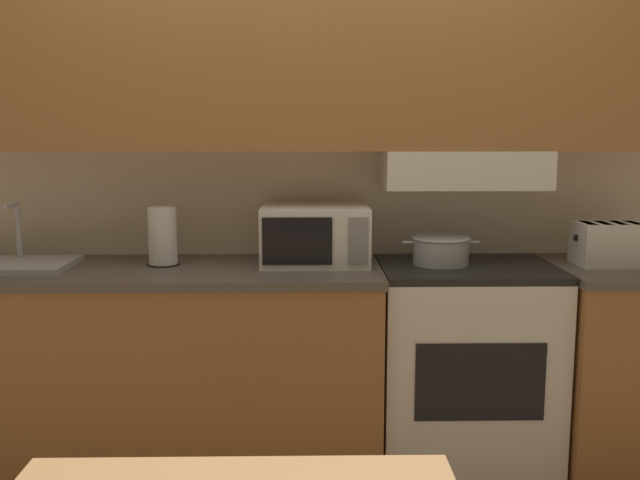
{
  "coord_description": "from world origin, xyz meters",
  "views": [
    {
      "loc": [
        0.0,
        -3.2,
        1.47
      ],
      "look_at": [
        0.05,
        -0.56,
        1.07
      ],
      "focal_mm": 40.0,
      "sensor_mm": 36.0,
      "label": 1
    }
  ],
  "objects_px": {
    "stove_range": "(463,370)",
    "paper_towel_roll": "(162,237)",
    "microwave": "(314,235)",
    "sink_basin": "(7,263)",
    "cooking_pot": "(440,249)",
    "toaster": "(609,244)"
  },
  "relations": [
    {
      "from": "microwave",
      "to": "sink_basin",
      "type": "bearing_deg",
      "value": -176.13
    },
    {
      "from": "cooking_pot",
      "to": "paper_towel_roll",
      "type": "xyz_separation_m",
      "value": [
        -1.16,
        0.0,
        0.06
      ]
    },
    {
      "from": "cooking_pot",
      "to": "sink_basin",
      "type": "distance_m",
      "value": 1.79
    },
    {
      "from": "cooking_pot",
      "to": "toaster",
      "type": "xyz_separation_m",
      "value": [
        0.7,
        -0.03,
        0.03
      ]
    },
    {
      "from": "stove_range",
      "to": "toaster",
      "type": "height_order",
      "value": "toaster"
    },
    {
      "from": "stove_range",
      "to": "paper_towel_roll",
      "type": "height_order",
      "value": "paper_towel_roll"
    },
    {
      "from": "microwave",
      "to": "paper_towel_roll",
      "type": "height_order",
      "value": "same"
    },
    {
      "from": "paper_towel_roll",
      "to": "sink_basin",
      "type": "bearing_deg",
      "value": -175.7
    },
    {
      "from": "cooking_pot",
      "to": "microwave",
      "type": "height_order",
      "value": "microwave"
    },
    {
      "from": "toaster",
      "to": "cooking_pot",
      "type": "bearing_deg",
      "value": 177.39
    },
    {
      "from": "stove_range",
      "to": "microwave",
      "type": "distance_m",
      "value": 0.86
    },
    {
      "from": "microwave",
      "to": "cooking_pot",
      "type": "bearing_deg",
      "value": -4.42
    },
    {
      "from": "stove_range",
      "to": "paper_towel_roll",
      "type": "distance_m",
      "value": 1.4
    },
    {
      "from": "cooking_pot",
      "to": "sink_basin",
      "type": "xyz_separation_m",
      "value": [
        -1.79,
        -0.04,
        -0.05
      ]
    },
    {
      "from": "microwave",
      "to": "toaster",
      "type": "height_order",
      "value": "microwave"
    },
    {
      "from": "microwave",
      "to": "stove_range",
      "type": "bearing_deg",
      "value": -5.71
    },
    {
      "from": "stove_range",
      "to": "cooking_pot",
      "type": "bearing_deg",
      "value": 168.07
    },
    {
      "from": "stove_range",
      "to": "sink_basin",
      "type": "relative_size",
      "value": 1.77
    },
    {
      "from": "stove_range",
      "to": "microwave",
      "type": "height_order",
      "value": "microwave"
    },
    {
      "from": "paper_towel_roll",
      "to": "microwave",
      "type": "bearing_deg",
      "value": 3.45
    },
    {
      "from": "sink_basin",
      "to": "microwave",
      "type": "bearing_deg",
      "value": 3.87
    },
    {
      "from": "sink_basin",
      "to": "stove_range",
      "type": "bearing_deg",
      "value": 0.66
    }
  ]
}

